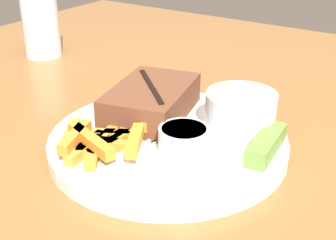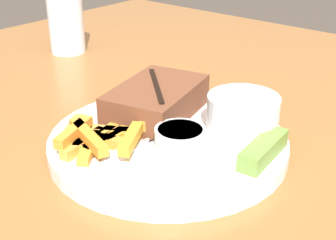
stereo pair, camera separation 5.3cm
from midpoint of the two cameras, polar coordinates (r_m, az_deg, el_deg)
dining_table at (r=0.58m, az=-2.62°, el=-10.14°), size 1.22×1.25×0.76m
dinner_plate at (r=0.54m, az=-2.79°, el=-2.85°), size 0.27×0.27×0.02m
steak_portion at (r=0.58m, az=-4.66°, el=2.29°), size 0.15×0.11×0.04m
fries_pile at (r=0.51m, az=-11.14°, el=-2.47°), size 0.11×0.12×0.02m
coleslaw_cup at (r=0.54m, az=6.11°, el=1.26°), size 0.08×0.08×0.05m
dipping_sauce_cup at (r=0.50m, az=-1.09°, el=-2.34°), size 0.05×0.05×0.03m
pickle_spear at (r=0.50m, az=8.98°, el=-3.04°), size 0.08×0.03×0.02m
fork_utensil at (r=0.49m, az=-8.82°, el=-4.55°), size 0.13×0.04×0.00m
knife_utensil at (r=0.55m, az=-4.79°, el=-0.63°), size 0.04×0.17×0.01m
drinking_glass at (r=0.89m, az=-16.95°, el=11.09°), size 0.06×0.06×0.12m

